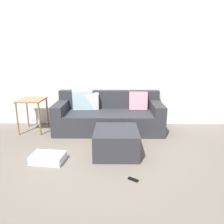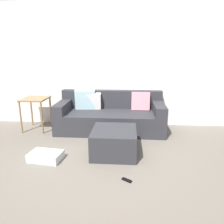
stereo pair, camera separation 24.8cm
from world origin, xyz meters
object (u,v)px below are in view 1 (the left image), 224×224
Objects in this scene: couch_sectional at (108,116)px; remote_near_ottoman at (133,180)px; side_table at (32,104)px; storage_bin at (48,158)px; ottoman at (116,141)px.

couch_sectional is 2.11m from remote_near_ottoman.
couch_sectional reaches higher than side_table.
storage_bin is at bearing -120.47° from couch_sectional.
couch_sectional is at bearing 135.00° from remote_near_ottoman.
storage_bin is at bearing -63.13° from side_table.
couch_sectional is 2.84× the size of ottoman.
couch_sectional is 15.69× the size of remote_near_ottoman.
couch_sectional is 1.22m from ottoman.
couch_sectional is 4.55× the size of storage_bin.
remote_near_ottoman is (1.30, -0.51, -0.05)m from storage_bin.
ottoman is 1.14× the size of side_table.
remote_near_ottoman is at bearing -43.86° from side_table.
ottoman is 1.60× the size of storage_bin.
remote_near_ottoman is at bearing -21.28° from storage_bin.
ottoman is 5.53× the size of remote_near_ottoman.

